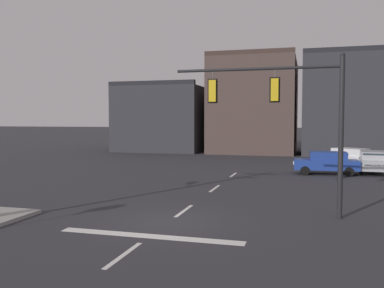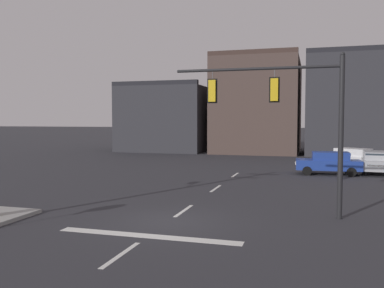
% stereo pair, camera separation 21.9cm
% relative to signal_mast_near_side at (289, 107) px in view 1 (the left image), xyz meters
% --- Properties ---
extents(ground_plane, '(400.00, 400.00, 0.00)m').
position_rel_signal_mast_near_side_xyz_m(ground_plane, '(-4.29, -2.35, -4.36)').
color(ground_plane, '#2B2B30').
extents(stop_bar_paint, '(6.40, 0.50, 0.01)m').
position_rel_signal_mast_near_side_xyz_m(stop_bar_paint, '(-4.29, -4.35, -4.36)').
color(stop_bar_paint, silver).
rests_on(stop_bar_paint, ground).
extents(lane_centreline, '(0.16, 26.40, 0.01)m').
position_rel_signal_mast_near_side_xyz_m(lane_centreline, '(-4.29, -0.35, -4.36)').
color(lane_centreline, silver).
rests_on(lane_centreline, ground).
extents(signal_mast_near_side, '(6.73, 0.37, 6.46)m').
position_rel_signal_mast_near_side_xyz_m(signal_mast_near_side, '(0.00, 0.00, 0.00)').
color(signal_mast_near_side, black).
rests_on(signal_mast_near_side, ground).
extents(car_lot_nearside, '(4.53, 2.10, 1.61)m').
position_rel_signal_mast_near_side_xyz_m(car_lot_nearside, '(2.01, 13.72, -3.50)').
color(car_lot_nearside, navy).
rests_on(car_lot_nearside, ground).
extents(car_lot_middle, '(4.65, 3.96, 1.61)m').
position_rel_signal_mast_near_side_xyz_m(car_lot_middle, '(3.89, 18.05, -3.50)').
color(car_lot_middle, silver).
rests_on(car_lot_middle, ground).
extents(car_lot_farside, '(2.13, 4.54, 1.61)m').
position_rel_signal_mast_near_side_xyz_m(car_lot_farside, '(5.27, 15.25, -3.50)').
color(car_lot_farside, '#9EA0A5').
rests_on(car_lot_farside, ground).
extents(building_row, '(31.66, 13.45, 11.43)m').
position_rel_signal_mast_near_side_xyz_m(building_row, '(-5.33, 33.25, 0.74)').
color(building_row, '#2D2D33').
rests_on(building_row, ground).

